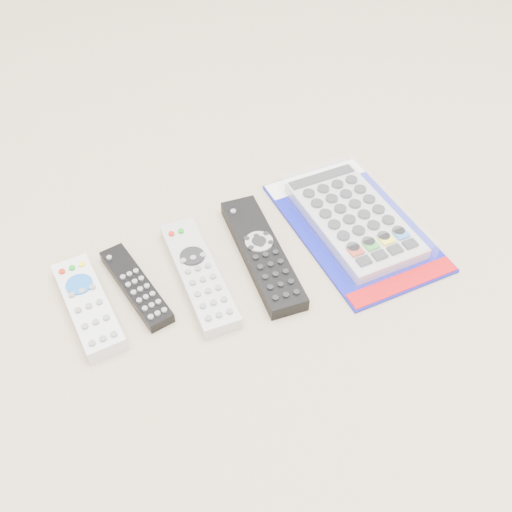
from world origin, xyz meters
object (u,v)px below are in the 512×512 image
remote_slim_black (136,286)px  remote_large_black (262,253)px  remote_small_grey (88,305)px  remote_silver_dvd (199,274)px  jumbo_remote_packaged (354,218)px

remote_slim_black → remote_large_black: (0.19, -0.03, 0.00)m
remote_small_grey → remote_silver_dvd: remote_small_grey is taller
remote_large_black → jumbo_remote_packaged: jumbo_remote_packaged is taller
remote_slim_black → jumbo_remote_packaged: 0.35m
remote_silver_dvd → remote_large_black: (0.10, -0.01, 0.00)m
remote_slim_black → remote_silver_dvd: bearing=-21.4°
remote_small_grey → remote_slim_black: size_ratio=1.04×
remote_slim_black → remote_small_grey: bearing=177.5°
remote_silver_dvd → remote_large_black: 0.10m
remote_slim_black → remote_silver_dvd: size_ratio=0.76×
remote_silver_dvd → jumbo_remote_packaged: bearing=3.2°
remote_slim_black → remote_large_black: 0.19m
remote_slim_black → remote_silver_dvd: 0.09m
jumbo_remote_packaged → remote_small_grey: bearing=178.8°
jumbo_remote_packaged → remote_slim_black: bearing=177.1°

